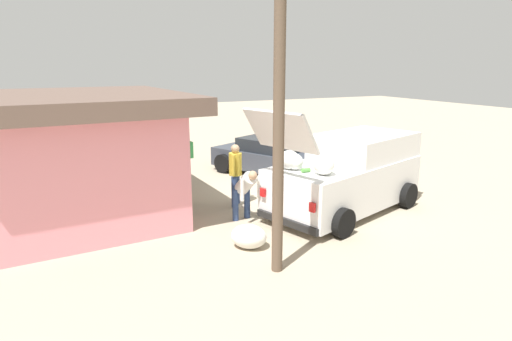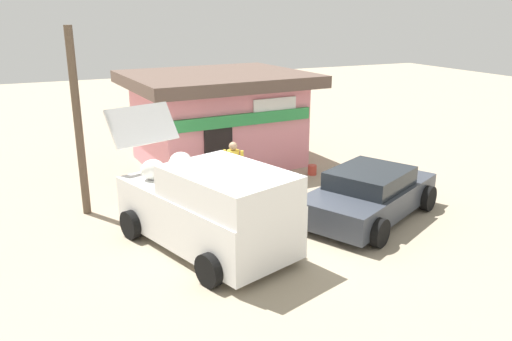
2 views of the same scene
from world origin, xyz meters
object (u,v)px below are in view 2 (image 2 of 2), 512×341
delivery_van (209,207)px  unloaded_banana_pile (131,197)px  storefront_bar (217,116)px  vendor_standing (233,167)px  parked_sedan (369,194)px  paint_bucket (312,170)px  customer_bending (187,176)px

delivery_van → unloaded_banana_pile: delivery_van is taller
storefront_bar → unloaded_banana_pile: (-3.58, -2.91, -1.36)m
delivery_van → vendor_standing: 2.93m
delivery_van → parked_sedan: 4.24m
parked_sedan → vendor_standing: size_ratio=2.70×
parked_sedan → paint_bucket: size_ratio=14.36×
unloaded_banana_pile → customer_bending: bearing=-21.8°
storefront_bar → unloaded_banana_pile: size_ratio=6.37×
parked_sedan → vendor_standing: (-2.64, 2.48, 0.36)m
storefront_bar → customer_bending: 4.17m
delivery_van → vendor_standing: delivery_van is taller
paint_bucket → storefront_bar: bearing=130.1°
delivery_van → customer_bending: (0.36, 2.73, -0.16)m
storefront_bar → unloaded_banana_pile: 4.81m
delivery_van → vendor_standing: (1.59, 2.47, -0.00)m
parked_sedan → unloaded_banana_pile: parked_sedan is taller
parked_sedan → vendor_standing: 3.64m
vendor_standing → customer_bending: bearing=168.0°
storefront_bar → parked_sedan: 6.51m
storefront_bar → paint_bucket: bearing=-49.9°
delivery_van → customer_bending: delivery_van is taller
storefront_bar → unloaded_banana_pile: bearing=-140.9°
parked_sedan → paint_bucket: bearing=81.8°
paint_bucket → parked_sedan: bearing=-98.2°
customer_bending → paint_bucket: (4.38, 0.86, -0.65)m
delivery_van → paint_bucket: (4.75, 3.58, -0.81)m
customer_bending → parked_sedan: bearing=-35.4°
vendor_standing → customer_bending: (-1.22, 0.26, -0.16)m
delivery_van → parked_sedan: size_ratio=1.15×
parked_sedan → paint_bucket: (0.52, 3.60, -0.45)m
customer_bending → paint_bucket: size_ratio=4.23×
vendor_standing → paint_bucket: bearing=19.5°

